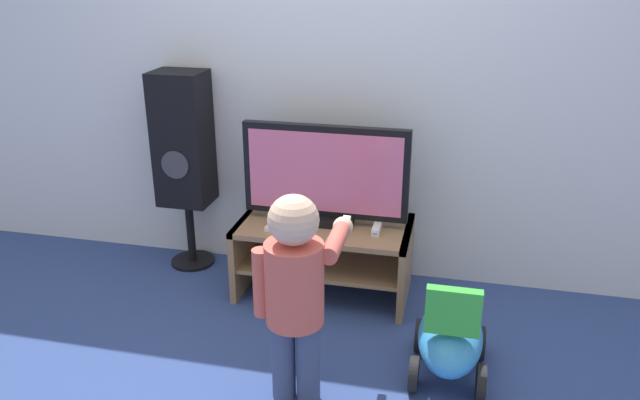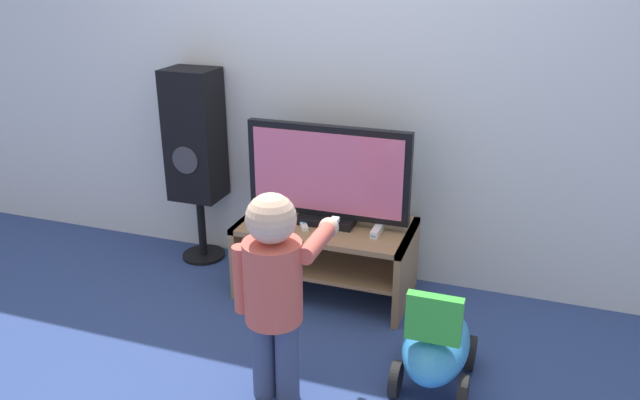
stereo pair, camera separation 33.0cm
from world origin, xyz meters
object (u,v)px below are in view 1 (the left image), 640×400
object	(u,v)px
speaker_tower	(183,144)
television	(325,176)
game_console	(377,228)
remote_primary	(272,225)
child	(296,284)
ride_on_toy	(450,337)
remote_secondary	(302,226)

from	to	relation	value
speaker_tower	television	bearing A→B (deg)	-8.86
game_console	remote_primary	size ratio (longest dim) A/B	1.25
game_console	child	world-z (taller)	child
game_console	television	bearing A→B (deg)	169.01
television	ride_on_toy	size ratio (longest dim) A/B	1.64
television	child	world-z (taller)	television
television	remote_secondary	distance (m)	0.30
remote_primary	child	bearing A→B (deg)	-66.26
remote_primary	speaker_tower	distance (m)	0.76
remote_primary	child	world-z (taller)	child
speaker_tower	game_console	bearing A→B (deg)	-9.40
child	television	bearing A→B (deg)	95.35
remote_secondary	remote_primary	bearing A→B (deg)	-168.34
speaker_tower	ride_on_toy	bearing A→B (deg)	-25.84
game_console	remote_secondary	world-z (taller)	game_console
television	remote_primary	xyz separation A→B (m)	(-0.27, -0.14, -0.26)
remote_secondary	child	bearing A→B (deg)	-77.15
remote_secondary	speaker_tower	bearing A→B (deg)	162.70
television	game_console	size ratio (longest dim) A/B	5.50
television	child	xyz separation A→B (m)	(0.09, -0.95, -0.14)
game_console	child	distance (m)	0.93
game_console	remote_primary	distance (m)	0.57
remote_secondary	child	world-z (taller)	child
television	game_console	bearing A→B (deg)	-10.99
television	remote_secondary	size ratio (longest dim) A/B	7.06
remote_secondary	ride_on_toy	bearing A→B (deg)	-32.90
remote_primary	remote_secondary	distance (m)	0.17
television	remote_secondary	world-z (taller)	television
television	remote_primary	size ratio (longest dim) A/B	6.85
child	speaker_tower	world-z (taller)	speaker_tower
game_console	speaker_tower	world-z (taller)	speaker_tower
child	ride_on_toy	distance (m)	0.80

